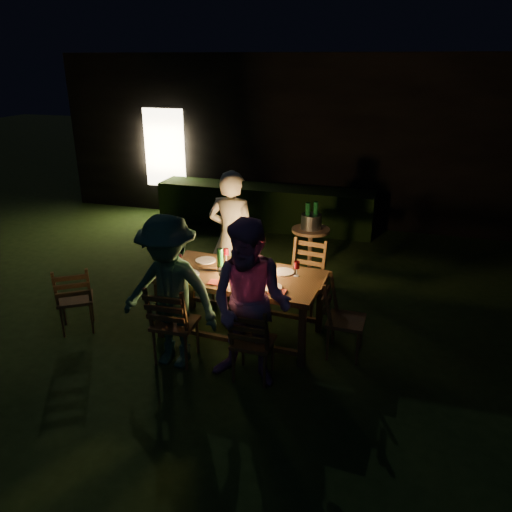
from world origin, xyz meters
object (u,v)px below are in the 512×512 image
(person_opp_left, at_px, (170,293))
(bottle_bucket_a, at_px, (307,219))
(person_opp_right, at_px, (251,305))
(bottle_bucket_b, at_px, (315,218))
(chair_spare, at_px, (77,310))
(dining_table, at_px, (240,280))
(chair_far_right, at_px, (303,292))
(chair_end, at_px, (343,332))
(bottle_table, at_px, (220,260))
(chair_near_right, at_px, (253,355))
(chair_far_left, at_px, (232,280))
(lantern, at_px, (246,261))
(person_house_side, at_px, (232,238))
(ice_bucket, at_px, (311,222))
(chair_near_left, at_px, (175,336))
(side_table, at_px, (311,234))

(person_opp_left, height_order, bottle_bucket_a, person_opp_left)
(person_opp_right, relative_size, bottle_bucket_b, 5.42)
(person_opp_right, bearing_deg, bottle_bucket_a, 93.79)
(bottle_bucket_b, bearing_deg, chair_spare, -134.64)
(dining_table, relative_size, chair_far_right, 1.97)
(chair_end, bearing_deg, bottle_table, -92.91)
(person_opp_right, relative_size, person_opp_left, 1.03)
(bottle_bucket_a, height_order, bottle_bucket_b, same)
(chair_near_right, xyz_separation_m, bottle_table, (-0.65, 0.81, 0.65))
(bottle_bucket_a, bearing_deg, chair_far_left, -126.13)
(person_opp_right, relative_size, lantern, 4.95)
(chair_spare, distance_m, person_house_side, 2.13)
(lantern, bearing_deg, bottle_bucket_b, 76.97)
(chair_spare, bearing_deg, ice_bucket, 11.80)
(person_opp_left, height_order, ice_bucket, person_opp_left)
(chair_spare, xyz_separation_m, ice_bucket, (2.37, 2.42, 0.60))
(chair_far_left, relative_size, bottle_bucket_b, 3.29)
(dining_table, bearing_deg, ice_bucket, 80.83)
(chair_near_right, distance_m, person_house_side, 1.93)
(chair_far_left, height_order, bottle_bucket_a, bottle_bucket_a)
(chair_spare, bearing_deg, person_house_side, 7.32)
(ice_bucket, xyz_separation_m, bottle_bucket_a, (-0.05, -0.04, 0.05))
(lantern, relative_size, bottle_table, 1.25)
(chair_near_left, relative_size, person_house_side, 0.55)
(person_opp_right, bearing_deg, person_opp_left, -180.00)
(chair_near_right, bearing_deg, chair_spare, 172.46)
(chair_near_right, height_order, chair_far_right, chair_far_right)
(chair_spare, relative_size, lantern, 2.58)
(lantern, bearing_deg, chair_near_right, -67.80)
(chair_spare, bearing_deg, bottle_bucket_b, 11.67)
(chair_end, relative_size, lantern, 2.67)
(chair_far_left, bearing_deg, person_opp_right, 117.27)
(chair_near_left, bearing_deg, chair_far_right, 50.90)
(person_house_side, bearing_deg, bottle_bucket_a, -123.31)
(dining_table, xyz_separation_m, chair_near_left, (-0.50, -0.74, -0.41))
(chair_near_left, relative_size, bottle_bucket_a, 3.08)
(chair_far_left, bearing_deg, chair_spare, 41.72)
(chair_near_left, distance_m, bottle_bucket_b, 2.95)
(chair_end, bearing_deg, person_house_side, -118.91)
(person_opp_left, bearing_deg, chair_near_right, 3.26)
(chair_end, xyz_separation_m, ice_bucket, (-0.78, 2.02, 0.59))
(chair_near_left, height_order, ice_bucket, chair_near_left)
(chair_far_left, distance_m, chair_spare, 2.00)
(lantern, relative_size, bottle_bucket_b, 1.09)
(dining_table, xyz_separation_m, bottle_bucket_a, (0.40, 1.89, 0.21))
(chair_far_left, distance_m, person_opp_right, 1.91)
(person_opp_right, distance_m, person_opp_left, 0.90)
(person_opp_right, distance_m, side_table, 2.79)
(person_opp_right, height_order, ice_bucket, person_opp_right)
(chair_near_left, relative_size, chair_end, 1.05)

